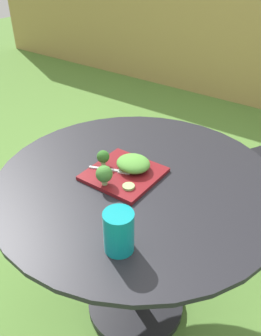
% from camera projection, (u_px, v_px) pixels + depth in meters
% --- Properties ---
extents(ground_plane, '(12.00, 12.00, 0.00)m').
position_uv_depth(ground_plane, '(136.00, 305.00, 1.66)').
color(ground_plane, '#568438').
extents(patio_table, '(1.02, 1.02, 0.74)m').
position_uv_depth(patio_table, '(137.00, 226.00, 1.38)').
color(patio_table, black).
rests_on(patio_table, ground_plane).
extents(salad_plate, '(0.24, 0.24, 0.01)m').
position_uv_depth(salad_plate, '(124.00, 174.00, 1.27)').
color(salad_plate, maroon).
rests_on(salad_plate, patio_table).
extents(drinking_glass, '(0.08, 0.08, 0.13)m').
position_uv_depth(drinking_glass, '(119.00, 233.00, 0.95)').
color(drinking_glass, '#0F8C93').
rests_on(drinking_glass, patio_table).
extents(fork, '(0.15, 0.07, 0.00)m').
position_uv_depth(fork, '(114.00, 170.00, 1.27)').
color(fork, silver).
rests_on(fork, salad_plate).
extents(lettuce_mound, '(0.13, 0.11, 0.05)m').
position_uv_depth(lettuce_mound, '(133.00, 163.00, 1.27)').
color(lettuce_mound, '#519338').
rests_on(lettuce_mound, salad_plate).
extents(broccoli_floret_0, '(0.06, 0.06, 0.07)m').
position_uv_depth(broccoli_floret_0, '(104.00, 174.00, 1.18)').
color(broccoli_floret_0, '#99B770').
rests_on(broccoli_floret_0, salad_plate).
extents(broccoli_floret_1, '(0.05, 0.05, 0.06)m').
position_uv_depth(broccoli_floret_1, '(103.00, 157.00, 1.28)').
color(broccoli_floret_1, '#99B770').
rests_on(broccoli_floret_1, salad_plate).
extents(cucumber_slice_0, '(0.04, 0.04, 0.01)m').
position_uv_depth(cucumber_slice_0, '(129.00, 186.00, 1.18)').
color(cucumber_slice_0, '#8EB766').
rests_on(cucumber_slice_0, salad_plate).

